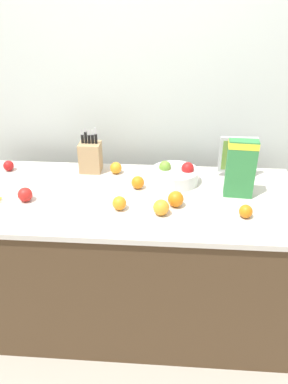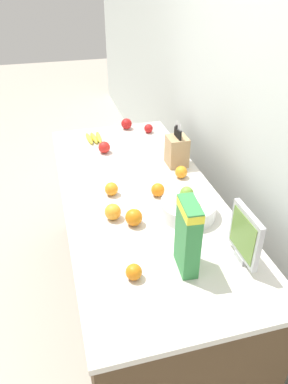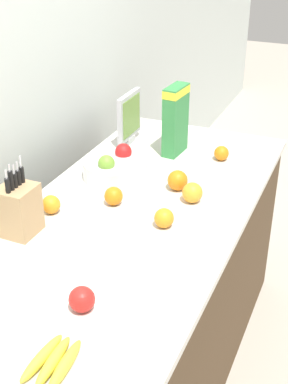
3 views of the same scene
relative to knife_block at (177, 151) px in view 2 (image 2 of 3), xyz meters
The scene contains 17 objects.
ground_plane 1.07m from the knife_block, 49.45° to the right, with size 14.00×14.00×0.00m, color #B2A899.
wall_back 0.53m from the knife_block, 51.00° to the left, with size 9.00×0.06×2.60m.
counter 0.68m from the knife_block, 49.45° to the right, with size 1.98×0.85×0.89m.
knife_block is the anchor object (origin of this frame).
small_monitor 0.91m from the knife_block, ahead, with size 0.22×0.03×0.26m.
cereal_box 0.93m from the knife_block, 16.74° to the right, with size 0.16×0.08×0.33m.
fruit_bowl 0.55m from the knife_block, 12.90° to the right, with size 0.28×0.28×0.13m.
banana_bunch 0.68m from the knife_block, 138.18° to the right, with size 0.19×0.11×0.03m.
apple_rear 0.53m from the knife_block, behind, with size 0.07×0.07×0.07m, color red.
apple_rightmost 0.67m from the knife_block, 164.36° to the right, with size 0.08×0.08×0.08m, color red.
apple_middle 0.50m from the knife_block, 124.38° to the right, with size 0.08×0.08×0.08m, color red.
orange_by_cereal 0.18m from the knife_block, ahead, with size 0.07×0.07×0.07m, color orange.
orange_near_bowl 0.68m from the knife_block, 47.20° to the right, with size 0.08×0.08×0.08m, color orange.
orange_front_right 0.53m from the knife_block, 62.46° to the right, with size 0.07×0.07×0.07m, color orange.
orange_back_center 0.68m from the knife_block, 37.28° to the right, with size 0.09×0.09×0.09m, color orange.
orange_mid_left 1.02m from the knife_block, 29.08° to the right, with size 0.07×0.07×0.07m, color orange.
orange_front_center 0.39m from the knife_block, 34.59° to the right, with size 0.08×0.08×0.08m, color orange.
Camera 2 is at (1.71, -0.43, 2.03)m, focal length 35.00 mm.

